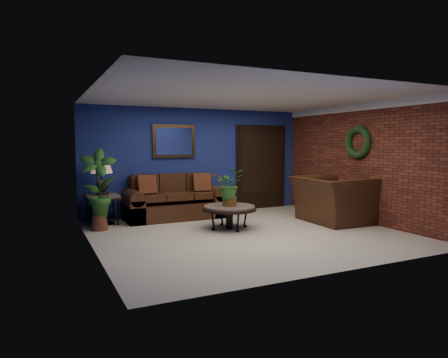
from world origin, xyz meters
name	(u,v)px	position (x,y,z in m)	size (l,w,h in m)	color
floor	(248,233)	(0.00, 0.00, 0.00)	(5.50, 5.50, 0.00)	#C0B39F
wall_back	(198,161)	(0.00, 2.50, 1.25)	(5.50, 0.04, 2.50)	navy
wall_left	(92,171)	(-2.75, 0.00, 1.25)	(0.04, 5.00, 2.50)	navy
wall_right_brick	(361,163)	(2.75, 0.00, 1.25)	(0.04, 5.00, 2.50)	maroon
ceiling	(248,97)	(0.00, 0.00, 2.50)	(5.50, 5.00, 0.02)	silver
crown_molding	(362,107)	(2.72, 0.00, 2.43)	(0.03, 5.00, 0.14)	white
wall_mirror	(174,141)	(-0.60, 2.46, 1.72)	(1.02, 0.06, 0.77)	#473118
closet_door	(261,168)	(1.75, 2.47, 1.05)	(1.44, 0.06, 2.18)	black
wreath	(358,142)	(2.69, 0.05, 1.70)	(0.72, 0.72, 0.16)	black
sofa	(174,204)	(-0.74, 2.08, 0.32)	(2.19, 0.95, 0.99)	#402112
coffee_table	(229,209)	(-0.12, 0.51, 0.40)	(1.06, 1.06, 0.45)	#4C4742
end_table	(102,202)	(-2.30, 2.05, 0.47)	(0.67, 0.67, 0.61)	#4C4742
table_lamp	(102,172)	(-2.30, 2.05, 1.08)	(0.44, 0.44, 0.73)	#473118
side_chair	(217,192)	(0.33, 2.12, 0.52)	(0.44, 0.44, 0.93)	#532D17
armchair	(333,200)	(2.15, 0.17, 0.48)	(1.48, 1.30, 0.96)	#402112
coffee_plant	(229,185)	(-0.12, 0.51, 0.85)	(0.59, 0.53, 0.73)	brown
floor_plant	(332,202)	(2.35, 0.42, 0.39)	(0.38, 0.33, 0.76)	brown
tall_plant	(98,186)	(-2.45, 1.50, 0.86)	(0.81, 0.66, 1.58)	brown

